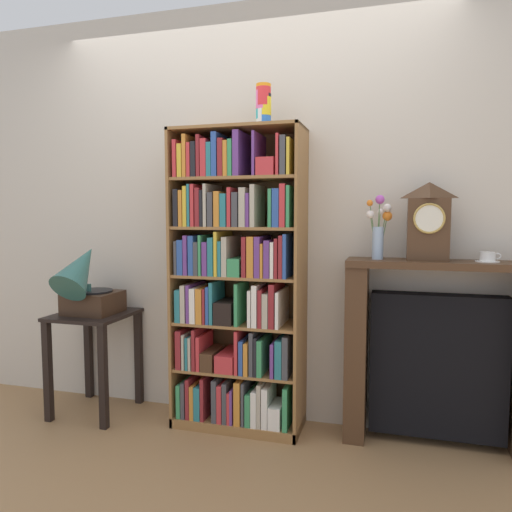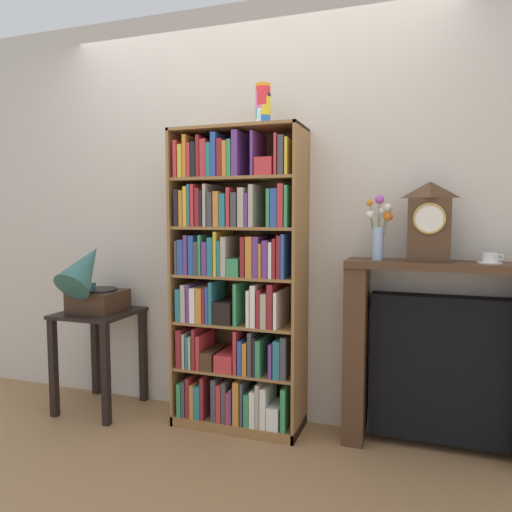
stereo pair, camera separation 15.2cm
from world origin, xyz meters
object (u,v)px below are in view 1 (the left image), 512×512
at_px(mantel_clock, 428,221).
at_px(teacup_with_saucer, 488,258).
at_px(cup_stack, 264,105).
at_px(gramophone, 86,283).
at_px(flower_vase, 379,229).
at_px(fireplace_mantel, 437,355).
at_px(bookshelf, 236,287).
at_px(side_table_left, 95,339).

xyz_separation_m(mantel_clock, teacup_with_saucer, (0.31, 0.00, -0.19)).
xyz_separation_m(cup_stack, gramophone, (-1.14, -0.11, -1.06)).
height_order(gramophone, flower_vase, flower_vase).
xyz_separation_m(fireplace_mantel, mantel_clock, (-0.07, -0.02, 0.75)).
bearing_deg(mantel_clock, bookshelf, -177.50).
bearing_deg(fireplace_mantel, gramophone, -174.53).
relative_size(fireplace_mantel, mantel_clock, 2.46).
bearing_deg(gramophone, side_table_left, 90.00).
relative_size(cup_stack, fireplace_mantel, 0.22).
relative_size(side_table_left, gramophone, 1.30).
distance_m(bookshelf, cup_stack, 1.08).
distance_m(cup_stack, gramophone, 1.56).
xyz_separation_m(fireplace_mantel, flower_vase, (-0.33, -0.02, 0.71)).
bearing_deg(teacup_with_saucer, gramophone, -175.58).
height_order(side_table_left, teacup_with_saucer, teacup_with_saucer).
xyz_separation_m(bookshelf, cup_stack, (0.18, -0.02, 1.07)).
bearing_deg(side_table_left, flower_vase, 3.61).
xyz_separation_m(bookshelf, gramophone, (-0.96, -0.13, 0.00)).
bearing_deg(mantel_clock, fireplace_mantel, 18.53).
height_order(side_table_left, mantel_clock, mantel_clock).
relative_size(cup_stack, teacup_with_saucer, 1.84).
height_order(side_table_left, flower_vase, flower_vase).
relative_size(bookshelf, fireplace_mantel, 1.72).
relative_size(bookshelf, flower_vase, 5.04).
xyz_separation_m(flower_vase, teacup_with_saucer, (0.57, -0.00, -0.15)).
distance_m(fireplace_mantel, teacup_with_saucer, 0.61).
bearing_deg(side_table_left, gramophone, -90.00).
xyz_separation_m(cup_stack, side_table_left, (-1.14, -0.03, -1.45)).
relative_size(gramophone, fireplace_mantel, 0.48).
height_order(mantel_clock, teacup_with_saucer, mantel_clock).
height_order(cup_stack, flower_vase, cup_stack).
bearing_deg(side_table_left, bookshelf, 3.48).
relative_size(fireplace_mantel, teacup_with_saucer, 8.24).
xyz_separation_m(bookshelf, flower_vase, (0.84, 0.06, 0.36)).
bearing_deg(bookshelf, fireplace_mantel, 3.53).
height_order(fireplace_mantel, mantel_clock, mantel_clock).
xyz_separation_m(gramophone, flower_vase, (1.80, 0.19, 0.36)).
height_order(cup_stack, teacup_with_saucer, cup_stack).
height_order(bookshelf, fireplace_mantel, bookshelf).
distance_m(mantel_clock, flower_vase, 0.26).
xyz_separation_m(cup_stack, flower_vase, (0.66, 0.08, -0.71)).
xyz_separation_m(side_table_left, flower_vase, (1.80, 0.11, 0.74)).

